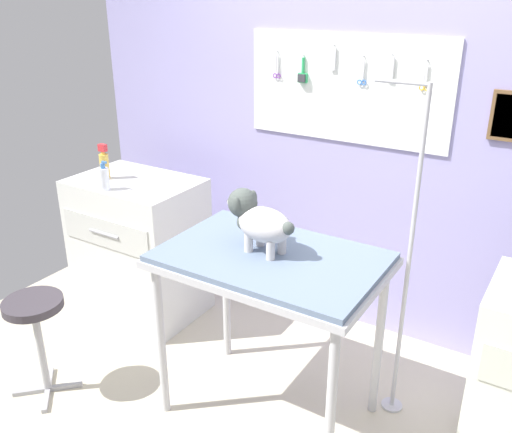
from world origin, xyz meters
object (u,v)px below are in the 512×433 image
(grooming_table, at_px, (271,271))
(pump_bottle_white, at_px, (104,178))
(stool, at_px, (36,319))
(counter_left, at_px, (140,247))
(dog, at_px, (258,220))
(grooming_arm, at_px, (406,274))

(grooming_table, bearing_deg, pump_bottle_white, 171.57)
(stool, bearing_deg, pump_bottle_white, 102.51)
(counter_left, distance_m, stool, 0.94)
(grooming_table, height_order, pump_bottle_white, pump_bottle_white)
(pump_bottle_white, bearing_deg, dog, -8.43)
(dog, height_order, pump_bottle_white, dog)
(dog, bearing_deg, grooming_arm, 30.08)
(stool, xyz_separation_m, pump_bottle_white, (-0.16, 0.71, 0.54))
(stool, distance_m, pump_bottle_white, 0.91)
(dog, height_order, counter_left, dog)
(grooming_table, relative_size, pump_bottle_white, 5.76)
(grooming_arm, bearing_deg, grooming_table, -145.62)
(counter_left, height_order, stool, counter_left)
(grooming_arm, height_order, counter_left, grooming_arm)
(grooming_table, xyz_separation_m, pump_bottle_white, (-1.27, 0.19, 0.18))
(pump_bottle_white, bearing_deg, grooming_table, -8.43)
(grooming_table, xyz_separation_m, counter_left, (-1.25, 0.41, -0.36))
(grooming_table, relative_size, stool, 1.81)
(counter_left, relative_size, stool, 1.62)
(counter_left, xyz_separation_m, stool, (0.14, -0.93, -0.00))
(pump_bottle_white, bearing_deg, stool, -77.49)
(grooming_table, xyz_separation_m, stool, (-1.12, -0.52, -0.36))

